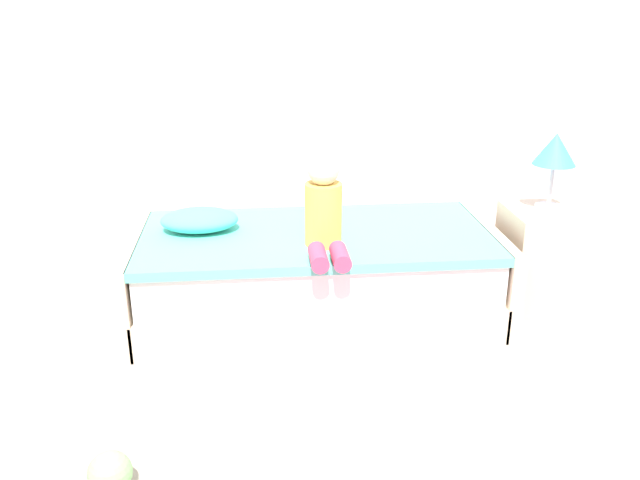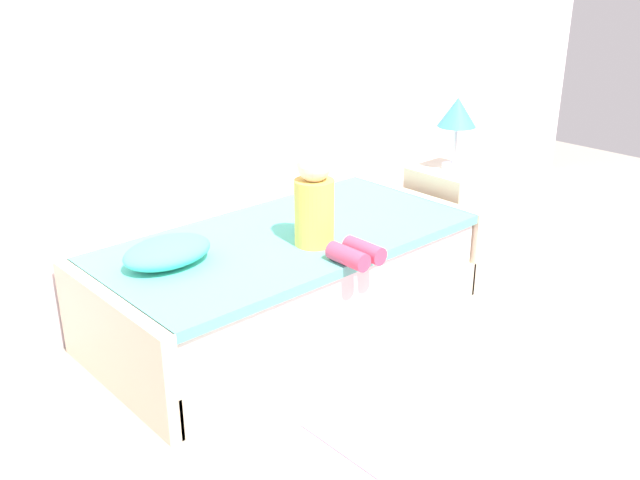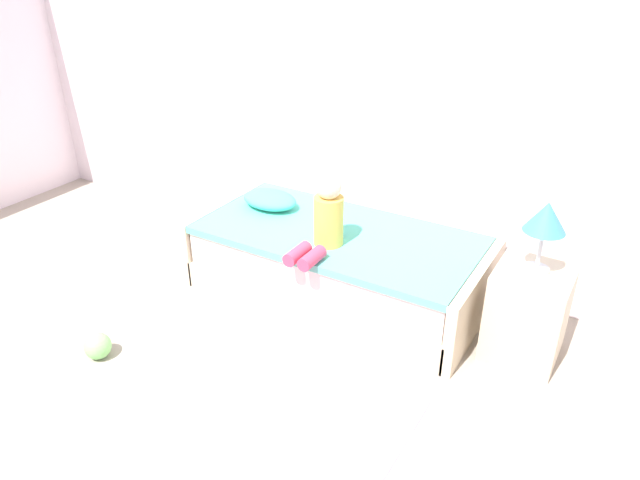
{
  "view_description": "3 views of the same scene",
  "coord_description": "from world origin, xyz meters",
  "px_view_note": "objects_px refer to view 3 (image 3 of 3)",
  "views": [
    {
      "loc": [
        -0.36,
        -1.54,
        1.8
      ],
      "look_at": [
        -0.02,
        1.75,
        0.55
      ],
      "focal_mm": 37.35,
      "sensor_mm": 36.0,
      "label": 1
    },
    {
      "loc": [
        -2.21,
        -0.65,
        1.89
      ],
      "look_at": [
        -0.02,
        1.75,
        0.55
      ],
      "focal_mm": 39.66,
      "sensor_mm": 36.0,
      "label": 2
    },
    {
      "loc": [
        1.75,
        -1.23,
        2.38
      ],
      "look_at": [
        -0.02,
        1.75,
        0.55
      ],
      "focal_mm": 32.83,
      "sensor_mm": 36.0,
      "label": 3
    }
  ],
  "objects_px": {
    "nightstand": "(527,314)",
    "child_figure": "(325,219)",
    "table_lamp": "(546,221)",
    "pillow": "(270,200)",
    "toy_ball": "(98,346)",
    "bed": "(338,263)"
  },
  "relations": [
    {
      "from": "table_lamp",
      "to": "toy_ball",
      "type": "relative_size",
      "value": 2.66
    },
    {
      "from": "bed",
      "to": "child_figure",
      "type": "height_order",
      "value": "child_figure"
    },
    {
      "from": "bed",
      "to": "pillow",
      "type": "xyz_separation_m",
      "value": [
        -0.66,
        0.1,
        0.32
      ]
    },
    {
      "from": "child_figure",
      "to": "toy_ball",
      "type": "bearing_deg",
      "value": -128.18
    },
    {
      "from": "child_figure",
      "to": "nightstand",
      "type": "bearing_deg",
      "value": 8.69
    },
    {
      "from": "nightstand",
      "to": "child_figure",
      "type": "xyz_separation_m",
      "value": [
        -1.33,
        -0.2,
        0.4
      ]
    },
    {
      "from": "toy_ball",
      "to": "child_figure",
      "type": "bearing_deg",
      "value": 51.82
    },
    {
      "from": "bed",
      "to": "nightstand",
      "type": "bearing_deg",
      "value": -1.09
    },
    {
      "from": "table_lamp",
      "to": "child_figure",
      "type": "distance_m",
      "value": 1.36
    },
    {
      "from": "child_figure",
      "to": "pillow",
      "type": "height_order",
      "value": "child_figure"
    },
    {
      "from": "pillow",
      "to": "toy_ball",
      "type": "bearing_deg",
      "value": -99.76
    },
    {
      "from": "child_figure",
      "to": "pillow",
      "type": "distance_m",
      "value": 0.77
    },
    {
      "from": "table_lamp",
      "to": "bed",
      "type": "bearing_deg",
      "value": 178.91
    },
    {
      "from": "table_lamp",
      "to": "pillow",
      "type": "xyz_separation_m",
      "value": [
        -2.01,
        0.13,
        -0.37
      ]
    },
    {
      "from": "bed",
      "to": "pillow",
      "type": "height_order",
      "value": "pillow"
    },
    {
      "from": "bed",
      "to": "child_figure",
      "type": "bearing_deg",
      "value": -84.12
    },
    {
      "from": "table_lamp",
      "to": "pillow",
      "type": "height_order",
      "value": "table_lamp"
    },
    {
      "from": "child_figure",
      "to": "toy_ball",
      "type": "distance_m",
      "value": 1.65
    },
    {
      "from": "nightstand",
      "to": "child_figure",
      "type": "bearing_deg",
      "value": -171.31
    },
    {
      "from": "table_lamp",
      "to": "child_figure",
      "type": "relative_size",
      "value": 0.88
    },
    {
      "from": "pillow",
      "to": "bed",
      "type": "bearing_deg",
      "value": -8.66
    },
    {
      "from": "table_lamp",
      "to": "pillow",
      "type": "relative_size",
      "value": 1.02
    }
  ]
}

